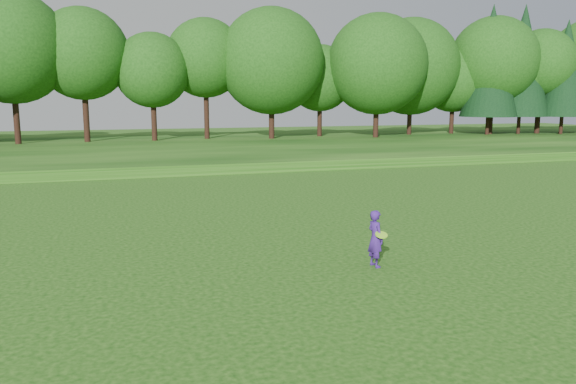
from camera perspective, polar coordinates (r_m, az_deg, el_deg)
name	(u,v)px	position (r m, az deg, el deg)	size (l,w,h in m)	color
ground	(273,290)	(12.42, -1.52, -9.95)	(140.00, 140.00, 0.00)	#103C0B
berm	(153,148)	(45.54, -13.53, 4.33)	(130.00, 30.00, 0.60)	#103C0B
walking_path	(173,174)	(31.70, -11.62, 1.78)	(130.00, 1.60, 0.04)	gray
treeline	(146,51)	(49.53, -14.24, 13.73)	(104.00, 7.00, 15.00)	#15400E
woman	(375,238)	(14.09, 8.87, -4.69)	(0.41, 0.66, 1.43)	#3E1B7D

